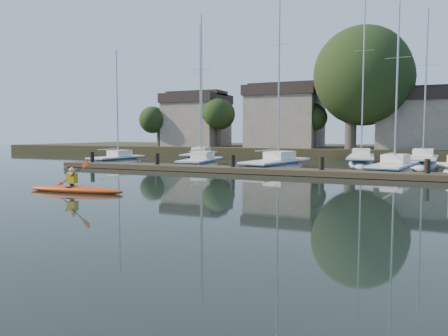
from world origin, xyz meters
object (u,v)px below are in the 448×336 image
at_px(sailboat_3, 393,176).
at_px(sailboat_7, 422,167).
at_px(dock, 275,171).
at_px(sailboat_6, 361,165).
at_px(sailboat_1, 201,168).
at_px(kayak, 75,188).
at_px(sailboat_5, 200,161).
at_px(sailboat_0, 117,165).
at_px(sailboat_2, 276,171).

xyz_separation_m(sailboat_3, sailboat_7, (1.92, 8.97, -0.02)).
distance_m(dock, sailboat_7, 15.72).
bearing_deg(sailboat_6, sailboat_1, -147.85).
relative_size(kayak, sailboat_3, 0.37).
relative_size(kayak, sailboat_5, 0.33).
height_order(sailboat_0, sailboat_7, sailboat_7).
height_order(sailboat_3, sailboat_7, sailboat_7).
distance_m(sailboat_0, sailboat_7, 26.48).
distance_m(sailboat_1, sailboat_7, 18.64).
height_order(kayak, sailboat_3, sailboat_3).
xyz_separation_m(sailboat_5, sailboat_6, (16.00, 0.10, -0.01)).
relative_size(kayak, dock, 0.15).
relative_size(sailboat_2, sailboat_7, 1.10).
relative_size(dock, sailboat_6, 2.00).
height_order(dock, sailboat_3, sailboat_3).
bearing_deg(sailboat_6, sailboat_2, -125.77).
relative_size(sailboat_1, sailboat_2, 0.84).
bearing_deg(sailboat_2, kayak, -95.48).
height_order(kayak, sailboat_2, sailboat_2).
distance_m(dock, sailboat_6, 13.65).
bearing_deg(sailboat_0, sailboat_2, 1.82).
distance_m(sailboat_0, sailboat_1, 8.61).
height_order(dock, sailboat_6, sailboat_6).
bearing_deg(sailboat_3, sailboat_1, -171.74).
distance_m(sailboat_1, sailboat_2, 6.36).
relative_size(dock, sailboat_1, 2.54).
distance_m(sailboat_0, sailboat_2, 14.97).
relative_size(sailboat_1, sailboat_5, 0.89).
distance_m(sailboat_3, sailboat_6, 9.63).
xyz_separation_m(sailboat_0, sailboat_6, (20.18, 8.38, -0.01)).
relative_size(dock, sailboat_3, 2.56).
distance_m(sailboat_2, sailboat_7, 13.29).
relative_size(kayak, sailboat_0, 0.44).
distance_m(dock, sailboat_5, 17.66).
bearing_deg(kayak, sailboat_5, 98.08).
relative_size(sailboat_2, sailboat_6, 0.94).
distance_m(kayak, sailboat_2, 17.11).
relative_size(dock, sailboat_0, 3.02).
xyz_separation_m(dock, sailboat_2, (-1.22, 4.38, -0.40)).
relative_size(sailboat_0, sailboat_7, 0.78).
distance_m(dock, sailboat_2, 4.56).
bearing_deg(sailboat_1, sailboat_7, 19.04).
bearing_deg(sailboat_2, sailboat_7, 49.61).
relative_size(sailboat_2, sailboat_5, 1.05).
xyz_separation_m(sailboat_1, sailboat_2, (6.36, 0.03, -0.02)).
xyz_separation_m(dock, sailboat_3, (7.07, 3.92, -0.40)).
xyz_separation_m(kayak, dock, (5.71, 12.13, 0.01)).
relative_size(sailboat_1, sailboat_3, 1.01).
height_order(sailboat_1, sailboat_7, sailboat_7).
xyz_separation_m(sailboat_2, sailboat_5, (-10.79, 8.57, 0.01)).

